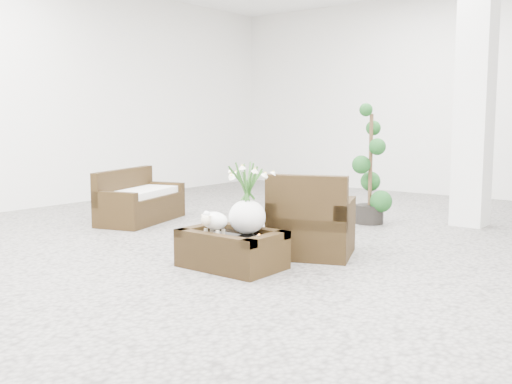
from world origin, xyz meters
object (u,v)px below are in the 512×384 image
Objects in this scene: armchair at (312,214)px; topiary at (370,165)px; coffee_table at (232,251)px; loveseat at (141,196)px.

topiary is at bearing -101.23° from armchair.
coffee_table is 0.70× the size of loveseat.
loveseat reaches higher than coffee_table.
coffee_table is at bearing 49.21° from armchair.
topiary reaches higher than coffee_table.
coffee_table is 2.92m from topiary.
armchair is at bearing 71.51° from coffee_table.
topiary is at bearing 91.79° from coffee_table.
loveseat is (-2.52, 1.12, 0.19)m from coffee_table.
coffee_table is 1.08× the size of armchair.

